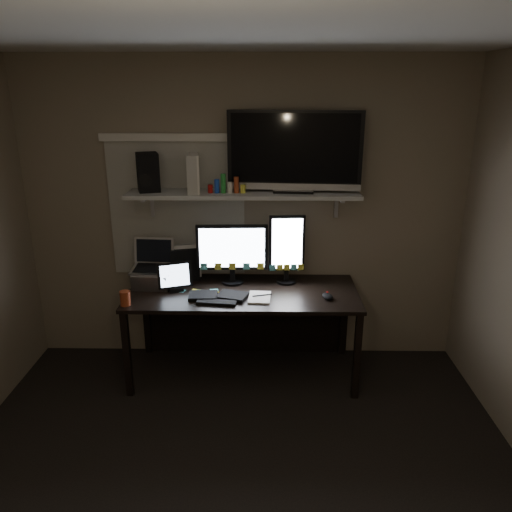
{
  "coord_description": "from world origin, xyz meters",
  "views": [
    {
      "loc": [
        0.16,
        -2.2,
        2.25
      ],
      "look_at": [
        0.1,
        1.25,
        1.08
      ],
      "focal_mm": 35.0,
      "sensor_mm": 36.0,
      "label": 1
    }
  ],
  "objects_px": {
    "desk": "(244,305)",
    "tv": "(294,152)",
    "monitor_landscape": "(232,254)",
    "tablet": "(175,277)",
    "game_console": "(194,173)",
    "cup": "(125,298)",
    "speaker": "(148,172)",
    "mouse": "(328,296)",
    "keyboard": "(218,296)",
    "laptop": "(152,265)",
    "monitor_portrait": "(287,249)"
  },
  "relations": [
    {
      "from": "keyboard",
      "to": "tv",
      "type": "xyz_separation_m",
      "value": [
        0.58,
        0.34,
        1.04
      ]
    },
    {
      "from": "desk",
      "to": "monitor_landscape",
      "type": "xyz_separation_m",
      "value": [
        -0.09,
        0.05,
        0.43
      ]
    },
    {
      "from": "tablet",
      "to": "game_console",
      "type": "relative_size",
      "value": 0.92
    },
    {
      "from": "tv",
      "to": "speaker",
      "type": "height_order",
      "value": "tv"
    },
    {
      "from": "cup",
      "to": "speaker",
      "type": "xyz_separation_m",
      "value": [
        0.11,
        0.5,
        0.84
      ]
    },
    {
      "from": "keyboard",
      "to": "mouse",
      "type": "bearing_deg",
      "value": 6.55
    },
    {
      "from": "desk",
      "to": "tablet",
      "type": "bearing_deg",
      "value": -167.13
    },
    {
      "from": "desk",
      "to": "mouse",
      "type": "relative_size",
      "value": 15.89
    },
    {
      "from": "desk",
      "to": "monitor_landscape",
      "type": "bearing_deg",
      "value": 149.65
    },
    {
      "from": "keyboard",
      "to": "tablet",
      "type": "distance_m",
      "value": 0.38
    },
    {
      "from": "cup",
      "to": "keyboard",
      "type": "bearing_deg",
      "value": 12.74
    },
    {
      "from": "tablet",
      "to": "tv",
      "type": "bearing_deg",
      "value": -6.82
    },
    {
      "from": "tablet",
      "to": "laptop",
      "type": "bearing_deg",
      "value": 136.94
    },
    {
      "from": "desk",
      "to": "cup",
      "type": "relative_size",
      "value": 16.34
    },
    {
      "from": "keyboard",
      "to": "laptop",
      "type": "height_order",
      "value": "laptop"
    },
    {
      "from": "monitor_portrait",
      "to": "keyboard",
      "type": "bearing_deg",
      "value": -153.51
    },
    {
      "from": "speaker",
      "to": "monitor_landscape",
      "type": "bearing_deg",
      "value": -21.89
    },
    {
      "from": "desk",
      "to": "tv",
      "type": "bearing_deg",
      "value": 12.68
    },
    {
      "from": "mouse",
      "to": "tv",
      "type": "height_order",
      "value": "tv"
    },
    {
      "from": "desk",
      "to": "mouse",
      "type": "distance_m",
      "value": 0.72
    },
    {
      "from": "monitor_landscape",
      "to": "game_console",
      "type": "xyz_separation_m",
      "value": [
        -0.28,
        0.01,
        0.65
      ]
    },
    {
      "from": "desk",
      "to": "tablet",
      "type": "distance_m",
      "value": 0.62
    },
    {
      "from": "monitor_landscape",
      "to": "laptop",
      "type": "height_order",
      "value": "monitor_landscape"
    },
    {
      "from": "cup",
      "to": "speaker",
      "type": "bearing_deg",
      "value": 77.26
    },
    {
      "from": "cup",
      "to": "tv",
      "type": "xyz_separation_m",
      "value": [
        1.24,
        0.49,
        1.0
      ]
    },
    {
      "from": "laptop",
      "to": "tv",
      "type": "relative_size",
      "value": 0.36
    },
    {
      "from": "desk",
      "to": "cup",
      "type": "distance_m",
      "value": 0.97
    },
    {
      "from": "desk",
      "to": "keyboard",
      "type": "height_order",
      "value": "keyboard"
    },
    {
      "from": "desk",
      "to": "laptop",
      "type": "height_order",
      "value": "laptop"
    },
    {
      "from": "keyboard",
      "to": "mouse",
      "type": "distance_m",
      "value": 0.83
    },
    {
      "from": "laptop",
      "to": "cup",
      "type": "xyz_separation_m",
      "value": [
        -0.13,
        -0.37,
        -0.13
      ]
    },
    {
      "from": "monitor_portrait",
      "to": "cup",
      "type": "relative_size",
      "value": 5.21
    },
    {
      "from": "monitor_landscape",
      "to": "mouse",
      "type": "xyz_separation_m",
      "value": [
        0.74,
        -0.32,
        -0.23
      ]
    },
    {
      "from": "laptop",
      "to": "speaker",
      "type": "relative_size",
      "value": 1.25
    },
    {
      "from": "speaker",
      "to": "monitor_portrait",
      "type": "bearing_deg",
      "value": -19.47
    },
    {
      "from": "cup",
      "to": "tv",
      "type": "height_order",
      "value": "tv"
    },
    {
      "from": "monitor_landscape",
      "to": "keyboard",
      "type": "height_order",
      "value": "monitor_landscape"
    },
    {
      "from": "mouse",
      "to": "game_console",
      "type": "distance_m",
      "value": 1.38
    },
    {
      "from": "laptop",
      "to": "monitor_portrait",
      "type": "bearing_deg",
      "value": 9.47
    },
    {
      "from": "monitor_landscape",
      "to": "cup",
      "type": "xyz_separation_m",
      "value": [
        -0.76,
        -0.46,
        -0.2
      ]
    },
    {
      "from": "mouse",
      "to": "tablet",
      "type": "bearing_deg",
      "value": 155.21
    },
    {
      "from": "monitor_landscape",
      "to": "speaker",
      "type": "distance_m",
      "value": 0.91
    },
    {
      "from": "tv",
      "to": "speaker",
      "type": "distance_m",
      "value": 1.14
    },
    {
      "from": "mouse",
      "to": "laptop",
      "type": "xyz_separation_m",
      "value": [
        -1.37,
        0.23,
        0.16
      ]
    },
    {
      "from": "monitor_portrait",
      "to": "laptop",
      "type": "xyz_separation_m",
      "value": [
        -1.07,
        -0.1,
        -0.1
      ]
    },
    {
      "from": "monitor_portrait",
      "to": "tablet",
      "type": "distance_m",
      "value": 0.91
    },
    {
      "from": "monitor_landscape",
      "to": "game_console",
      "type": "relative_size",
      "value": 1.96
    },
    {
      "from": "mouse",
      "to": "tv",
      "type": "relative_size",
      "value": 0.11
    },
    {
      "from": "cup",
      "to": "game_console",
      "type": "height_order",
      "value": "game_console"
    },
    {
      "from": "tablet",
      "to": "tv",
      "type": "distance_m",
      "value": 1.33
    }
  ]
}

